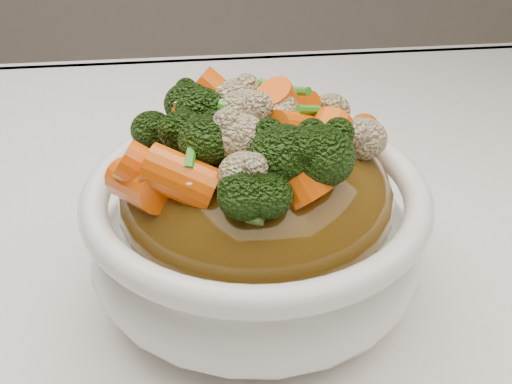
{
  "coord_description": "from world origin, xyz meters",
  "views": [
    {
      "loc": [
        -0.03,
        -0.34,
        1.03
      ],
      "look_at": [
        0.01,
        -0.03,
        0.82
      ],
      "focal_mm": 42.0,
      "sensor_mm": 36.0,
      "label": 1
    }
  ],
  "objects": [
    {
      "name": "sesame_seeds",
      "position": [
        0.01,
        -0.03,
        0.88
      ],
      "size": [
        0.17,
        0.17,
        0.01
      ],
      "primitive_type": null,
      "rotation": [
        0.0,
        0.0,
        -0.12
      ],
      "color": "beige",
      "rests_on": "sauce_base"
    },
    {
      "name": "carrots",
      "position": [
        0.01,
        -0.03,
        0.88
      ],
      "size": [
        0.19,
        0.19,
        0.05
      ],
      "primitive_type": null,
      "rotation": [
        0.0,
        0.0,
        -0.12
      ],
      "color": "#F35C07",
      "rests_on": "sauce_base"
    },
    {
      "name": "broccoli",
      "position": [
        0.01,
        -0.03,
        0.88
      ],
      "size": [
        0.19,
        0.19,
        0.04
      ],
      "primitive_type": null,
      "rotation": [
        0.0,
        0.0,
        -0.12
      ],
      "color": "black",
      "rests_on": "sauce_base"
    },
    {
      "name": "tablecloth",
      "position": [
        0.0,
        0.0,
        0.73
      ],
      "size": [
        1.2,
        0.8,
        0.04
      ],
      "primitive_type": "cube",
      "color": "white",
      "rests_on": "dining_table"
    },
    {
      "name": "sauce_base",
      "position": [
        0.01,
        -0.03,
        0.82
      ],
      "size": [
        0.19,
        0.19,
        0.09
      ],
      "primitive_type": "ellipsoid",
      "rotation": [
        0.0,
        0.0,
        -0.12
      ],
      "color": "#573A0E",
      "rests_on": "bowl"
    },
    {
      "name": "bowl",
      "position": [
        0.01,
        -0.03,
        0.79
      ],
      "size": [
        0.24,
        0.24,
        0.08
      ],
      "primitive_type": null,
      "rotation": [
        0.0,
        0.0,
        -0.12
      ],
      "color": "white",
      "rests_on": "tablecloth"
    },
    {
      "name": "scallions",
      "position": [
        0.01,
        -0.03,
        0.88
      ],
      "size": [
        0.14,
        0.14,
        0.02
      ],
      "primitive_type": null,
      "rotation": [
        0.0,
        0.0,
        -0.12
      ],
      "color": "#348B20",
      "rests_on": "sauce_base"
    },
    {
      "name": "cauliflower",
      "position": [
        0.01,
        -0.03,
        0.88
      ],
      "size": [
        0.19,
        0.19,
        0.04
      ],
      "primitive_type": null,
      "rotation": [
        0.0,
        0.0,
        -0.12
      ],
      "color": "beige",
      "rests_on": "sauce_base"
    }
  ]
}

